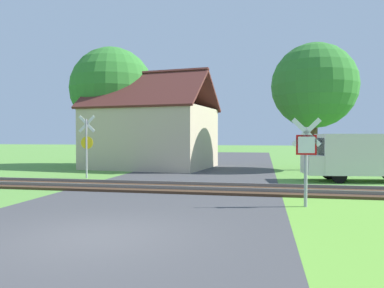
{
  "coord_description": "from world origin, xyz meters",
  "views": [
    {
      "loc": [
        3.52,
        -7.35,
        2.14
      ],
      "look_at": [
        0.5,
        8.28,
        1.8
      ],
      "focal_mm": 35.0,
      "sensor_mm": 36.0,
      "label": 1
    }
  ],
  "objects_px": {
    "stop_sign_near": "(306,154)",
    "crossing_sign_far": "(87,142)",
    "house": "(152,135)",
    "tree_right": "(314,86)",
    "tree_left": "(112,89)",
    "mail_truck": "(361,155)"
  },
  "relations": [
    {
      "from": "stop_sign_near",
      "to": "tree_right",
      "type": "relative_size",
      "value": 0.34
    },
    {
      "from": "stop_sign_near",
      "to": "crossing_sign_far",
      "type": "distance_m",
      "value": 11.69
    },
    {
      "from": "stop_sign_near",
      "to": "house",
      "type": "relative_size",
      "value": 0.3
    },
    {
      "from": "house",
      "to": "stop_sign_near",
      "type": "bearing_deg",
      "value": -47.74
    },
    {
      "from": "stop_sign_near",
      "to": "crossing_sign_far",
      "type": "bearing_deg",
      "value": -34.71
    },
    {
      "from": "tree_right",
      "to": "house",
      "type": "bearing_deg",
      "value": -179.01
    },
    {
      "from": "stop_sign_near",
      "to": "house",
      "type": "bearing_deg",
      "value": -59.78
    },
    {
      "from": "stop_sign_near",
      "to": "crossing_sign_far",
      "type": "relative_size",
      "value": 0.84
    },
    {
      "from": "house",
      "to": "mail_truck",
      "type": "distance_m",
      "value": 13.26
    },
    {
      "from": "crossing_sign_far",
      "to": "tree_right",
      "type": "bearing_deg",
      "value": 26.76
    },
    {
      "from": "tree_right",
      "to": "tree_left",
      "type": "height_order",
      "value": "tree_left"
    },
    {
      "from": "crossing_sign_far",
      "to": "tree_left",
      "type": "xyz_separation_m",
      "value": [
        -1.88,
        7.67,
        3.68
      ]
    },
    {
      "from": "crossing_sign_far",
      "to": "mail_truck",
      "type": "distance_m",
      "value": 13.4
    },
    {
      "from": "tree_right",
      "to": "stop_sign_near",
      "type": "bearing_deg",
      "value": -98.13
    },
    {
      "from": "crossing_sign_far",
      "to": "mail_truck",
      "type": "xyz_separation_m",
      "value": [
        13.34,
        1.22,
        -0.6
      ]
    },
    {
      "from": "stop_sign_near",
      "to": "house",
      "type": "xyz_separation_m",
      "value": [
        -8.74,
        12.72,
        0.59
      ]
    },
    {
      "from": "tree_right",
      "to": "mail_truck",
      "type": "relative_size",
      "value": 1.56
    },
    {
      "from": "house",
      "to": "tree_left",
      "type": "distance_m",
      "value": 4.71
    },
    {
      "from": "stop_sign_near",
      "to": "crossing_sign_far",
      "type": "xyz_separation_m",
      "value": [
        -10.08,
        5.92,
        0.23
      ]
    },
    {
      "from": "tree_right",
      "to": "tree_left",
      "type": "xyz_separation_m",
      "value": [
        -13.8,
        0.69,
        0.23
      ]
    },
    {
      "from": "tree_right",
      "to": "mail_truck",
      "type": "distance_m",
      "value": 7.18
    },
    {
      "from": "stop_sign_near",
      "to": "tree_right",
      "type": "distance_m",
      "value": 13.54
    }
  ]
}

